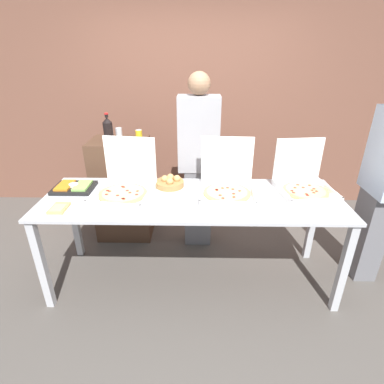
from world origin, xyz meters
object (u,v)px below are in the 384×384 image
at_px(pizza_box_far_left, 303,183).
at_px(soda_bottle, 108,129).
at_px(person_guest_plaid, 198,162).
at_px(paper_plate_front_left, 59,209).
at_px(bread_basket, 170,182).
at_px(pizza_box_near_right, 125,186).
at_px(soda_can_silver, 119,134).
at_px(pizza_box_far_right, 227,185).
at_px(soda_can_colored, 139,136).
at_px(veggie_tray, 74,187).
at_px(person_guest_cap, 383,184).

relative_size(pizza_box_far_left, soda_bottle, 1.75).
bearing_deg(person_guest_plaid, paper_plate_front_left, 39.28).
height_order(pizza_box_far_left, bread_basket, pizza_box_far_left).
height_order(pizza_box_near_right, soda_bottle, soda_bottle).
bearing_deg(paper_plate_front_left, soda_can_silver, 76.81).
bearing_deg(person_guest_plaid, pizza_box_far_right, 113.91).
xyz_separation_m(pizza_box_near_right, soda_can_colored, (0.02, 0.66, 0.25)).
xyz_separation_m(veggie_tray, soda_bottle, (0.18, 0.61, 0.36)).
bearing_deg(pizza_box_far_left, soda_can_colored, 151.78).
distance_m(pizza_box_far_left, paper_plate_front_left, 1.99).
relative_size(bread_basket, soda_bottle, 0.89).
height_order(paper_plate_front_left, soda_can_silver, soda_can_silver).
relative_size(bread_basket, person_guest_plaid, 0.14).
distance_m(soda_can_silver, soda_can_colored, 0.24).
relative_size(veggie_tray, bread_basket, 1.36).
distance_m(veggie_tray, bread_basket, 0.84).
height_order(soda_bottle, soda_can_silver, soda_bottle).
bearing_deg(veggie_tray, pizza_box_far_right, -2.07).
relative_size(soda_can_silver, person_guest_plaid, 0.07).
xyz_separation_m(pizza_box_far_left, soda_can_colored, (-1.49, 0.58, 0.25)).
xyz_separation_m(pizza_box_far_left, pizza_box_far_right, (-0.66, -0.04, 0.00)).
distance_m(bread_basket, soda_can_colored, 0.66).
bearing_deg(person_guest_plaid, person_guest_cap, 161.89).
bearing_deg(soda_can_colored, bread_basket, -54.86).
height_order(soda_bottle, soda_can_colored, soda_bottle).
xyz_separation_m(pizza_box_far_right, soda_bottle, (-1.15, 0.66, 0.31)).
distance_m(bread_basket, person_guest_plaid, 0.48).
xyz_separation_m(pizza_box_far_right, soda_can_silver, (-1.06, 0.71, 0.25)).
height_order(veggie_tray, soda_bottle, soda_bottle).
bearing_deg(bread_basket, soda_bottle, 141.50).
bearing_deg(person_guest_cap, bread_basket, 86.73).
xyz_separation_m(paper_plate_front_left, soda_bottle, (0.15, 0.98, 0.38)).
xyz_separation_m(bread_basket, soda_can_colored, (-0.34, 0.49, 0.29)).
height_order(paper_plate_front_left, veggie_tray, veggie_tray).
distance_m(paper_plate_front_left, soda_bottle, 1.06).
xyz_separation_m(paper_plate_front_left, veggie_tray, (-0.03, 0.37, 0.01)).
xyz_separation_m(pizza_box_near_right, person_guest_cap, (2.18, 0.07, 0.00)).
height_order(pizza_box_far_left, soda_can_colored, pizza_box_far_left).
distance_m(soda_bottle, soda_can_colored, 0.32).
xyz_separation_m(pizza_box_near_right, person_guest_plaid, (0.62, 0.58, 0.01)).
distance_m(paper_plate_front_left, person_guest_cap, 2.65).
height_order(pizza_box_far_right, soda_bottle, soda_bottle).
relative_size(veggie_tray, soda_can_colored, 2.75).
relative_size(pizza_box_far_right, paper_plate_front_left, 1.97).
distance_m(bread_basket, soda_bottle, 0.91).
height_order(pizza_box_far_right, soda_can_colored, pizza_box_far_right).
distance_m(pizza_box_far_left, veggie_tray, 1.98).
height_order(paper_plate_front_left, person_guest_plaid, person_guest_plaid).
distance_m(pizza_box_far_right, veggie_tray, 1.33).
bearing_deg(paper_plate_front_left, pizza_box_far_right, 14.09).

